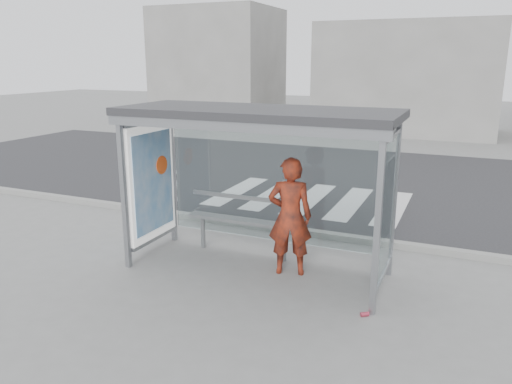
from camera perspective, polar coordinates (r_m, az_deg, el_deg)
ground at (r=8.22m, az=0.05°, el=-8.95°), size 80.00×80.00×0.00m
road at (r=14.60m, az=11.00°, el=1.44°), size 30.00×10.00×0.01m
curb at (r=9.89m, az=4.54°, el=-4.43°), size 30.00×0.18×0.12m
crosswalk at (r=12.37m, az=6.19°, el=-0.79°), size 4.55×3.00×0.00m
bus_shelter at (r=7.84m, az=-2.27°, el=5.05°), size 4.25×1.65×2.62m
building_left at (r=28.09m, az=-4.27°, el=14.14°), size 6.00×5.00×6.00m
building_center at (r=25.10m, az=16.96°, el=12.34°), size 8.00×5.00×5.00m
person at (r=7.82m, az=3.90°, el=-2.81°), size 0.79×0.64×1.89m
bench at (r=8.69m, az=-1.57°, el=-3.29°), size 2.02×0.25×1.04m
soda_can at (r=7.00m, az=12.31°, el=-13.49°), size 0.13×0.11×0.06m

